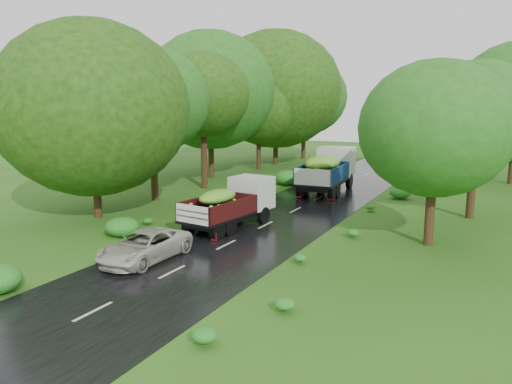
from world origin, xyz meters
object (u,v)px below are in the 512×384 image
Objects in this scene: truck_far at (328,168)px; car at (145,246)px; truck_near at (233,201)px; utility_pole at (435,148)px.

truck_far is 1.66× the size of car.
truck_far is (1.03, 11.70, 0.32)m from truck_near.
car is at bearing -98.31° from truck_far.
truck_far is at bearing 86.26° from car.
truck_far is at bearing 91.53° from truck_near.
utility_pole reaches higher than car.
truck_far is 18.07m from car.
car is (-0.47, -6.28, -0.73)m from truck_near.
truck_far is at bearing -178.01° from utility_pole.
utility_pole is at bearing 54.13° from truck_near.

